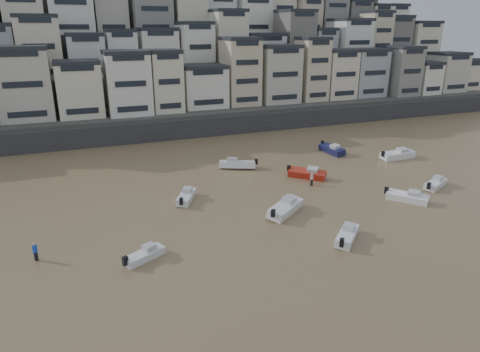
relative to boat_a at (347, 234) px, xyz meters
name	(u,v)px	position (x,y,z in m)	size (l,w,h in m)	color
harbor_wall	(209,126)	(0.82, 45.74, 1.07)	(140.00, 3.00, 3.50)	#38383A
hillside	(179,53)	(5.55, 85.58, 12.33)	(141.04, 66.00, 50.00)	#4C4C47
boat_a	(347,234)	(0.00, 0.00, 0.00)	(4.99, 1.63, 1.36)	white
boat_b	(407,196)	(12.38, 5.52, 0.02)	(5.14, 1.68, 1.40)	white
boat_c	(285,207)	(-2.66, 7.77, 0.15)	(6.09, 1.99, 1.66)	white
boat_d	(436,183)	(19.10, 7.85, -0.02)	(4.84, 1.58, 1.32)	white
boat_e	(307,173)	(5.63, 17.22, 0.08)	(5.55, 1.82, 1.51)	#A52314
boat_f	(186,195)	(-11.82, 15.55, -0.01)	(4.94, 1.62, 1.35)	white
boat_g	(398,153)	(23.47, 19.86, 0.16)	(6.18, 2.02, 1.69)	white
boat_h	(238,163)	(-1.60, 24.78, 0.11)	(5.77, 1.89, 1.57)	white
boat_i	(332,148)	(15.65, 26.39, 0.10)	(5.72, 1.87, 1.56)	#151742
boat_j	(144,254)	(-18.86, 3.62, -0.11)	(4.21, 1.38, 1.15)	silver
person_blue	(35,252)	(-27.79, 7.05, 0.19)	(0.44, 0.44, 1.74)	blue
person_pink	(312,179)	(4.67, 14.40, 0.19)	(0.44, 0.44, 1.74)	#C78C9E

